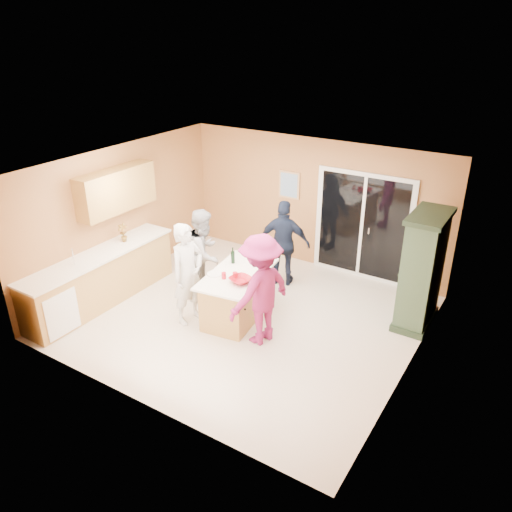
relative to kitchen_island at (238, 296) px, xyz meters
The scene contains 22 objects.
floor 0.41m from the kitchen_island, 15.50° to the left, with size 5.50×5.50×0.00m, color beige.
ceiling 2.22m from the kitchen_island, 15.50° to the left, with size 5.50×5.00×0.10m, color white.
wall_back 2.70m from the kitchen_island, 87.14° to the left, with size 5.50×0.10×2.60m, color tan.
wall_front 2.63m from the kitchen_island, 87.06° to the right, with size 5.50×0.10×2.60m, color tan.
wall_left 2.78m from the kitchen_island, behind, with size 0.10×5.00×2.60m, color tan.
wall_right 3.02m from the kitchen_island, ahead, with size 0.10×5.00×2.60m, color tan.
left_cabinet_run 2.53m from the kitchen_island, 156.39° to the right, with size 0.65×3.05×1.24m.
upper_cabinets 2.87m from the kitchen_island, behind, with size 0.35×1.60×0.75m, color tan.
sliding_door 2.84m from the kitchen_island, 64.79° to the left, with size 1.90×0.07×2.10m.
framed_picture 2.82m from the kitchen_island, 99.57° to the left, with size 0.46×0.04×0.56m.
kitchen_island is the anchor object (origin of this frame).
green_hutch 3.03m from the kitchen_island, 28.41° to the left, with size 0.56×1.05×1.94m.
woman_white 0.94m from the kitchen_island, 139.91° to the right, with size 0.63×0.41×1.73m, color silver.
woman_grey 1.07m from the kitchen_island, 161.14° to the left, with size 0.80×0.63×1.65m, color #A8A8AB.
woman_navy 1.52m from the kitchen_island, 87.08° to the left, with size 0.97×0.41×1.66m, color #191F38.
woman_magenta 0.94m from the kitchen_island, 29.56° to the right, with size 1.15×0.66×1.79m, color #901F51.
serving_bowl 0.59m from the kitchen_island, 47.37° to the right, with size 0.34×0.34×0.08m, color #AF1321.
tulip_vase 2.45m from the kitchen_island, behind, with size 0.19×0.13×0.36m, color red.
tumbler_near 0.55m from the kitchen_island, 65.35° to the right, with size 0.08×0.08×0.12m, color #AF1321.
tumbler_far 0.57m from the kitchen_island, 103.98° to the right, with size 0.07×0.07×0.11m, color #AF1321.
wine_bottle 0.67m from the kitchen_island, 135.52° to the left, with size 0.07×0.07×0.29m.
white_plate 0.59m from the kitchen_island, 139.33° to the right, with size 0.25×0.25×0.02m, color white.
Camera 1 is at (4.00, -6.06, 4.59)m, focal length 35.00 mm.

